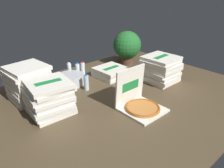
% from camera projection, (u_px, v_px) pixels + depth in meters
% --- Properties ---
extents(ground_plane, '(3.20, 2.40, 0.02)m').
position_uv_depth(ground_plane, '(118.00, 99.00, 2.53)').
color(ground_plane, '#4C3D28').
extents(open_pizza_box, '(0.40, 0.41, 0.42)m').
position_uv_depth(open_pizza_box, '(139.00, 102.00, 2.28)').
color(open_pizza_box, silver).
rests_on(open_pizza_box, ground_plane).
extents(pizza_stack_right_mid, '(0.46, 0.45, 0.34)m').
position_uv_depth(pizza_stack_right_mid, '(49.00, 98.00, 2.18)').
color(pizza_stack_right_mid, silver).
rests_on(pizza_stack_right_mid, ground_plane).
extents(pizza_stack_right_far, '(0.42, 0.42, 0.13)m').
position_uv_depth(pizza_stack_right_far, '(111.00, 72.00, 3.08)').
color(pizza_stack_right_far, silver).
rests_on(pizza_stack_right_far, ground_plane).
extents(pizza_stack_right_near, '(0.43, 0.44, 0.34)m').
position_uv_depth(pizza_stack_right_near, '(161.00, 69.00, 2.89)').
color(pizza_stack_right_near, silver).
rests_on(pizza_stack_right_near, ground_plane).
extents(pizza_stack_left_mid, '(0.45, 0.45, 0.38)m').
position_uv_depth(pizza_stack_left_mid, '(28.00, 83.00, 2.45)').
color(pizza_stack_left_mid, silver).
rests_on(pizza_stack_left_mid, ground_plane).
extents(ice_bucket, '(0.34, 0.34, 0.13)m').
position_uv_depth(ice_bucket, '(71.00, 79.00, 2.84)').
color(ice_bucket, '#B7BABF').
rests_on(ice_bucket, ground_plane).
extents(water_bottle_0, '(0.06, 0.06, 0.20)m').
position_uv_depth(water_bottle_0, '(69.00, 70.00, 3.06)').
color(water_bottle_0, white).
rests_on(water_bottle_0, ground_plane).
extents(water_bottle_1, '(0.06, 0.06, 0.20)m').
position_uv_depth(water_bottle_1, '(86.00, 83.00, 2.68)').
color(water_bottle_1, silver).
rests_on(water_bottle_1, ground_plane).
extents(water_bottle_2, '(0.06, 0.06, 0.20)m').
position_uv_depth(water_bottle_2, '(78.00, 70.00, 3.05)').
color(water_bottle_2, white).
rests_on(water_bottle_2, ground_plane).
extents(water_bottle_3, '(0.06, 0.06, 0.20)m').
position_uv_depth(water_bottle_3, '(47.00, 81.00, 2.71)').
color(water_bottle_3, silver).
rests_on(water_bottle_3, ground_plane).
extents(water_bottle_4, '(0.06, 0.06, 0.20)m').
position_uv_depth(water_bottle_4, '(83.00, 69.00, 3.09)').
color(water_bottle_4, white).
rests_on(water_bottle_4, ground_plane).
extents(water_bottle_5, '(0.06, 0.06, 0.20)m').
position_uv_depth(water_bottle_5, '(49.00, 75.00, 2.91)').
color(water_bottle_5, silver).
rests_on(water_bottle_5, ground_plane).
extents(potted_plant, '(0.43, 0.43, 0.53)m').
position_uv_depth(potted_plant, '(127.00, 46.00, 3.46)').
color(potted_plant, '#513323').
rests_on(potted_plant, ground_plane).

